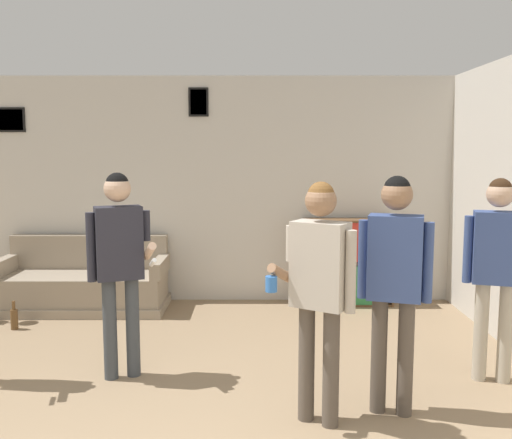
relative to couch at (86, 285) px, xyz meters
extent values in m
cube|color=beige|center=(1.26, 0.42, 1.07)|extent=(8.54, 0.06, 2.70)
cube|color=black|center=(-0.96, 0.38, 1.91)|extent=(0.44, 0.02, 0.29)
cube|color=beige|center=(-0.96, 0.37, 1.91)|extent=(0.40, 0.01, 0.24)
cube|color=black|center=(1.32, 0.38, 2.11)|extent=(0.23, 0.02, 0.34)
cube|color=beige|center=(1.32, 0.37, 2.11)|extent=(0.19, 0.01, 0.29)
cube|color=gray|center=(0.00, -0.05, -0.23)|extent=(1.92, 0.80, 0.10)
cube|color=gray|center=(0.00, -0.05, -0.02)|extent=(1.86, 0.74, 0.32)
cube|color=gray|center=(0.00, 0.28, 0.34)|extent=(1.86, 0.14, 0.40)
cube|color=gray|center=(-0.90, -0.05, 0.23)|extent=(0.12, 0.74, 0.18)
cube|color=gray|center=(0.90, -0.05, 0.23)|extent=(0.12, 0.74, 0.18)
cube|color=brown|center=(2.57, 0.20, 0.23)|extent=(0.02, 0.30, 1.02)
cube|color=brown|center=(3.60, 0.20, 0.23)|extent=(0.02, 0.30, 1.02)
cube|color=brown|center=(3.08, 0.35, 0.23)|extent=(1.06, 0.01, 1.02)
cube|color=brown|center=(3.08, 0.20, -0.27)|extent=(1.01, 0.30, 0.02)
cube|color=brown|center=(3.08, 0.20, 0.73)|extent=(1.01, 0.30, 0.02)
cube|color=brown|center=(3.08, 0.20, 0.23)|extent=(1.01, 0.30, 0.02)
cube|color=#338447|center=(3.08, 0.19, -0.03)|extent=(0.87, 0.26, 0.46)
cube|color=red|center=(3.08, 0.19, 0.49)|extent=(0.87, 0.26, 0.46)
cylinder|color=#3D4247|center=(0.83, -2.03, 0.13)|extent=(0.11, 0.11, 0.82)
cylinder|color=#3D4247|center=(0.99, -1.97, 0.13)|extent=(0.11, 0.11, 0.82)
cube|color=#282833|center=(0.91, -2.00, 0.83)|extent=(0.41, 0.31, 0.58)
sphere|color=#D1A889|center=(0.91, -2.00, 1.26)|extent=(0.21, 0.21, 0.21)
sphere|color=black|center=(0.91, -2.00, 1.29)|extent=(0.18, 0.18, 0.18)
cylinder|color=#282833|center=(1.11, -1.92, 0.95)|extent=(0.07, 0.07, 0.24)
cylinder|color=#D1A889|center=(1.16, -2.05, 0.77)|extent=(0.16, 0.30, 0.18)
cylinder|color=white|center=(1.21, -2.18, 0.70)|extent=(0.08, 0.14, 0.09)
cylinder|color=#282833|center=(0.71, -2.08, 0.80)|extent=(0.07, 0.07, 0.54)
cylinder|color=brown|center=(2.34, -2.73, 0.12)|extent=(0.11, 0.11, 0.80)
cylinder|color=brown|center=(2.49, -2.83, 0.12)|extent=(0.11, 0.11, 0.80)
cube|color=#BCB2A3|center=(2.41, -2.78, 0.81)|extent=(0.41, 0.36, 0.57)
sphere|color=#997051|center=(2.41, -2.78, 1.23)|extent=(0.21, 0.21, 0.21)
sphere|color=brown|center=(2.41, -2.78, 1.27)|extent=(0.18, 0.18, 0.18)
cylinder|color=#BCB2A3|center=(2.60, -2.89, 0.79)|extent=(0.07, 0.07, 0.54)
cylinder|color=#BCB2A3|center=(2.23, -2.67, 0.93)|extent=(0.07, 0.07, 0.24)
cylinder|color=#997051|center=(2.16, -2.78, 0.75)|extent=(0.21, 0.28, 0.18)
cylinder|color=blue|center=(2.09, -2.89, 0.71)|extent=(0.08, 0.08, 0.10)
cylinder|color=brown|center=(2.85, -2.61, 0.13)|extent=(0.11, 0.11, 0.82)
cylinder|color=brown|center=(3.03, -2.66, 0.13)|extent=(0.11, 0.11, 0.82)
cube|color=#384C84|center=(2.94, -2.64, 0.83)|extent=(0.40, 0.30, 0.58)
sphere|color=#997051|center=(2.94, -2.64, 1.26)|extent=(0.21, 0.21, 0.21)
sphere|color=black|center=(2.94, -2.64, 1.30)|extent=(0.18, 0.18, 0.18)
cylinder|color=#384C84|center=(3.15, -2.70, 0.81)|extent=(0.07, 0.07, 0.55)
cylinder|color=#384C84|center=(2.74, -2.57, 0.81)|extent=(0.07, 0.07, 0.55)
cylinder|color=#B7AD99|center=(3.79, -2.05, 0.12)|extent=(0.11, 0.11, 0.80)
cylinder|color=#B7AD99|center=(3.96, -2.10, 0.12)|extent=(0.11, 0.11, 0.80)
cube|color=#384C84|center=(3.87, -2.08, 0.80)|extent=(0.40, 0.29, 0.56)
sphere|color=#D1A889|center=(3.87, -2.08, 1.22)|extent=(0.21, 0.21, 0.21)
sphere|color=#382314|center=(3.87, -2.08, 1.26)|extent=(0.18, 0.18, 0.18)
cylinder|color=#384C84|center=(3.67, -2.02, 0.78)|extent=(0.07, 0.07, 0.53)
cylinder|color=brown|center=(-0.49, -0.77, -0.17)|extent=(0.07, 0.07, 0.21)
cylinder|color=brown|center=(-0.49, -0.77, -0.03)|extent=(0.03, 0.03, 0.09)
camera|label=1|loc=(1.99, -6.45, 1.56)|focal=40.00mm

